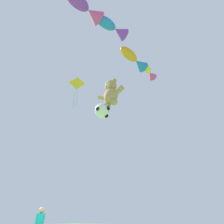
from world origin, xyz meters
name	(u,v)px	position (x,y,z in m)	size (l,w,h in m)	color
teddy_bear_kite	(111,93)	(-0.33, 4.01, 8.88)	(2.21, 0.97, 2.25)	tan
soccer_ball_kite	(102,111)	(-1.01, 3.99, 7.65)	(1.14, 1.13, 1.05)	white
fish_kite_goldfin	(149,72)	(2.08, 5.56, 10.73)	(0.64, 1.70, 0.62)	yellow
fish_kite_tangerine	(135,59)	(1.84, 3.82, 10.64)	(1.04, 2.46, 0.81)	orange
fish_kite_cobalt	(113,28)	(1.85, 1.31, 11.11)	(1.35, 2.17, 0.80)	blue
fish_kite_violet	(86,8)	(1.28, -0.45, 11.25)	(1.26, 2.28, 0.91)	purple
diamond_kite	(77,85)	(-4.26, 4.13, 11.65)	(1.04, 1.07, 3.35)	yellow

